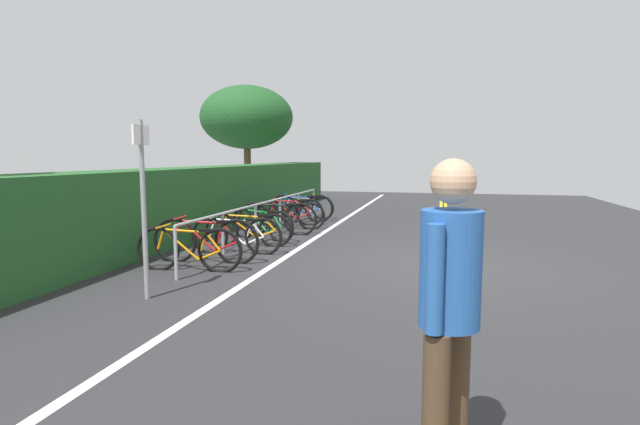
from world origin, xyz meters
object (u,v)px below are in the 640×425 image
at_px(bicycle_8, 301,208).
at_px(tree_mid, 247,118).
at_px(bicycle_6, 289,216).
at_px(bicycle_9, 305,207).
at_px(bicycle_4, 262,224).
at_px(bicycle_3, 249,230).
at_px(bicycle_5, 277,219).
at_px(bicycle_0, 189,249).
at_px(sign_post_near, 143,192).
at_px(bicycle_1, 206,241).
at_px(bicycle_7, 291,212).
at_px(pedestrian, 449,299).
at_px(bicycle_2, 237,235).
at_px(bike_rack, 269,209).

height_order(bicycle_8, tree_mid, tree_mid).
bearing_deg(bicycle_6, bicycle_9, 5.78).
bearing_deg(bicycle_4, bicycle_8, -0.07).
bearing_deg(bicycle_6, bicycle_4, 175.91).
bearing_deg(bicycle_9, bicycle_3, -178.45).
bearing_deg(bicycle_6, bicycle_5, 179.23).
height_order(bicycle_4, bicycle_5, bicycle_5).
xyz_separation_m(bicycle_0, bicycle_5, (3.68, -0.18, 0.02)).
relative_size(bicycle_8, sign_post_near, 0.77).
xyz_separation_m(bicycle_1, bicycle_7, (4.56, -0.05, -0.03)).
bearing_deg(sign_post_near, bicycle_5, 0.64).
height_order(bicycle_1, tree_mid, tree_mid).
distance_m(bicycle_0, pedestrian, 5.68).
height_order(bicycle_2, bicycle_9, bicycle_2).
bearing_deg(bicycle_5, tree_mid, 27.07).
height_order(bike_rack, sign_post_near, sign_post_near).
xyz_separation_m(bicycle_1, pedestrian, (-4.77, -3.85, 0.65)).
distance_m(bicycle_5, bicycle_6, 0.85).
relative_size(bicycle_7, pedestrian, 0.93).
height_order(bicycle_2, bicycle_4, bicycle_2).
distance_m(bicycle_7, bicycle_8, 0.76).
distance_m(bicycle_4, bicycle_8, 2.97).
height_order(bicycle_2, bicycle_7, bicycle_7).
bearing_deg(bicycle_1, bicycle_9, 0.03).
bearing_deg(bicycle_3, sign_post_near, -177.75).
xyz_separation_m(bicycle_3, bicycle_7, (2.98, 0.06, 0.01)).
distance_m(bicycle_7, sign_post_near, 6.74).
xyz_separation_m(bicycle_2, bicycle_4, (1.53, 0.09, -0.01)).
relative_size(bicycle_7, tree_mid, 0.38).
distance_m(bicycle_7, pedestrian, 10.09).
height_order(bicycle_7, pedestrian, pedestrian).
bearing_deg(tree_mid, bicycle_4, -155.78).
height_order(bicycle_5, tree_mid, tree_mid).
bearing_deg(bicycle_7, bicycle_0, 179.72).
height_order(bicycle_3, bicycle_7, bicycle_7).
bearing_deg(bike_rack, bicycle_6, -4.16).
xyz_separation_m(bicycle_6, bicycle_7, (0.65, 0.16, 0.01)).
xyz_separation_m(bicycle_5, bicycle_7, (1.49, 0.15, -0.03)).
height_order(bicycle_2, bicycle_3, bicycle_2).
bearing_deg(bicycle_3, bicycle_2, -174.16).
relative_size(bicycle_1, bicycle_8, 1.08).
bearing_deg(bicycle_5, bicycle_0, 177.26).
bearing_deg(bicycle_2, sign_post_near, -178.69).
bearing_deg(bicycle_2, bicycle_1, 166.51).
distance_m(bike_rack, pedestrian, 8.37).
bearing_deg(pedestrian, bicycle_4, 27.74).
distance_m(bicycle_0, sign_post_near, 1.80).
height_order(bicycle_3, bicycle_8, bicycle_8).
bearing_deg(bicycle_6, bicycle_7, 14.06).
xyz_separation_m(bicycle_1, bicycle_6, (3.91, -0.22, -0.04)).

